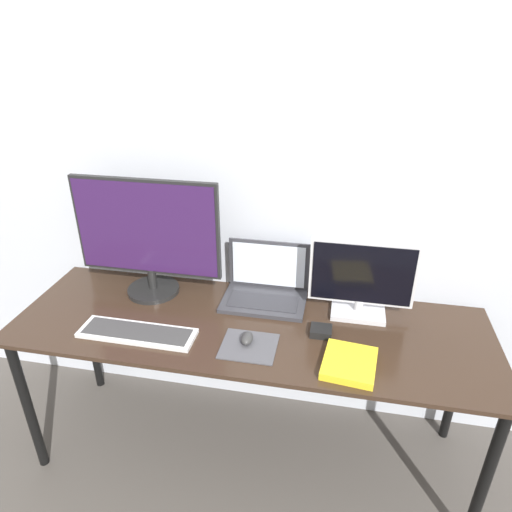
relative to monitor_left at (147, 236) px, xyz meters
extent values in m
plane|color=#4C4742|center=(0.47, -0.47, -0.98)|extent=(12.00, 12.00, 0.00)
cube|color=silver|center=(0.47, 0.21, 0.27)|extent=(7.00, 0.05, 2.50)
cube|color=#332319|center=(0.47, -0.17, -0.28)|extent=(1.90, 0.62, 0.02)
cylinder|color=black|center=(-0.43, -0.42, -0.63)|extent=(0.04, 0.04, 0.68)
cylinder|color=black|center=(1.37, -0.42, -0.63)|extent=(0.04, 0.04, 0.68)
cylinder|color=black|center=(-0.43, 0.09, -0.63)|extent=(0.04, 0.04, 0.68)
cylinder|color=black|center=(1.37, 0.09, -0.63)|extent=(0.04, 0.04, 0.68)
cylinder|color=black|center=(0.00, 0.00, -0.26)|extent=(0.23, 0.23, 0.02)
cylinder|color=black|center=(0.00, 0.00, -0.21)|extent=(0.04, 0.04, 0.09)
cube|color=black|center=(0.00, 0.00, 0.04)|extent=(0.63, 0.02, 0.42)
cube|color=#331947|center=(0.00, -0.01, 0.04)|extent=(0.61, 0.01, 0.40)
cube|color=silver|center=(0.90, 0.00, -0.26)|extent=(0.22, 0.15, 0.02)
cylinder|color=silver|center=(0.90, 0.00, -0.23)|extent=(0.04, 0.04, 0.05)
cube|color=silver|center=(0.90, 0.00, -0.08)|extent=(0.42, 0.02, 0.27)
cube|color=black|center=(0.90, -0.01, -0.08)|extent=(0.39, 0.01, 0.25)
cube|color=#333338|center=(0.50, 0.00, -0.26)|extent=(0.35, 0.23, 0.02)
cube|color=#2D2D33|center=(0.50, -0.02, -0.25)|extent=(0.29, 0.12, 0.00)
cube|color=#333338|center=(0.50, 0.12, -0.14)|extent=(0.35, 0.01, 0.22)
cube|color=silver|center=(0.50, 0.11, -0.14)|extent=(0.32, 0.00, 0.20)
cube|color=silver|center=(0.06, -0.32, -0.27)|extent=(0.45, 0.14, 0.02)
cube|color=#383838|center=(0.06, -0.32, -0.26)|extent=(0.42, 0.11, 0.00)
cube|color=#47474C|center=(0.50, -0.30, -0.27)|extent=(0.21, 0.18, 0.00)
ellipsoid|color=#333333|center=(0.49, -0.28, -0.25)|extent=(0.04, 0.07, 0.04)
cube|color=yellow|center=(0.87, -0.34, -0.26)|extent=(0.20, 0.22, 0.03)
cube|color=white|center=(0.87, -0.34, -0.26)|extent=(0.19, 0.21, 0.02)
cube|color=black|center=(0.76, -0.17, -0.26)|extent=(0.08, 0.07, 0.03)
camera|label=1|loc=(0.79, -1.63, 0.79)|focal=32.00mm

